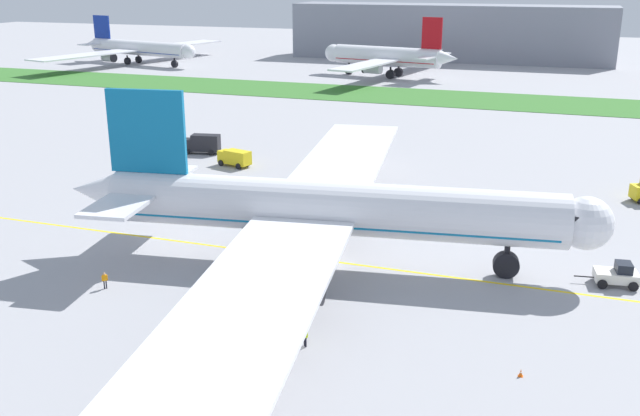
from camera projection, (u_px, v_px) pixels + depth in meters
ground_plane at (330, 263)px, 72.41m from camera, size 600.00×600.00×0.00m
apron_taxi_line at (331, 261)px, 72.81m from camera, size 280.00×0.36×0.01m
grass_median_strip at (472, 100)px, 165.93m from camera, size 320.00×24.00×0.10m
airliner_foreground at (323, 209)px, 70.58m from camera, size 53.67×86.21×16.95m
pushback_tug at (617, 275)px, 66.99m from camera, size 5.76×3.11×2.27m
ground_crew_wingwalker_port at (105, 279)px, 66.24m from camera, size 0.47×0.44×1.59m
ground_crew_marshaller_front at (305, 334)px, 55.88m from camera, size 0.50×0.48×1.71m
traffic_cone_near_nose at (521, 373)px, 51.95m from camera, size 0.36×0.36×0.58m
service_truck_baggage_loader at (234, 157)px, 108.33m from camera, size 5.58×3.42×2.48m
service_truck_catering_van at (202, 143)px, 115.94m from camera, size 6.19×3.16×3.11m
parked_airliner_far_left at (137, 48)px, 229.83m from camera, size 46.67×75.53×14.75m
parked_airliner_far_centre at (389, 57)px, 200.46m from camera, size 39.95×61.43×16.71m
terminal_building at (450, 32)px, 240.94m from camera, size 105.17×20.00×18.00m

